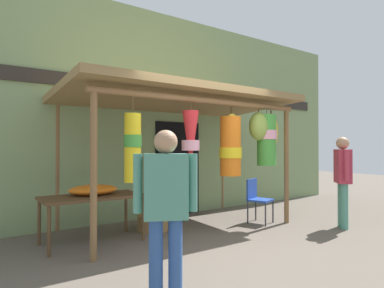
{
  "coord_description": "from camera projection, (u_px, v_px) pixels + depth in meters",
  "views": [
    {
      "loc": [
        -3.14,
        -3.94,
        1.46
      ],
      "look_at": [
        0.36,
        1.04,
        1.52
      ],
      "focal_mm": 31.11,
      "sensor_mm": 36.0,
      "label": 1
    }
  ],
  "objects": [
    {
      "name": "ground_plane",
      "position": [
        212.0,
        244.0,
        5.01
      ],
      "size": [
        30.0,
        30.0,
        0.0
      ],
      "primitive_type": "plane",
      "color": "#60564C"
    },
    {
      "name": "shop_facade",
      "position": [
        144.0,
        114.0,
        6.9
      ],
      "size": [
        11.79,
        0.29,
        4.29
      ],
      "color": "#7A9360",
      "rests_on": "ground_plane"
    },
    {
      "name": "market_stall_canopy",
      "position": [
        193.0,
        114.0,
        6.0
      ],
      "size": [
        4.27,
        2.43,
        2.46
      ],
      "color": "brown",
      "rests_on": "ground_plane"
    },
    {
      "name": "display_table",
      "position": [
        93.0,
        200.0,
        5.08
      ],
      "size": [
        1.49,
        0.76,
        0.72
      ],
      "color": "brown",
      "rests_on": "ground_plane"
    },
    {
      "name": "flower_heap_on_table",
      "position": [
        94.0,
        190.0,
        5.16
      ],
      "size": [
        0.75,
        0.52,
        0.16
      ],
      "color": "orange",
      "rests_on": "display_table"
    },
    {
      "name": "folding_chair",
      "position": [
        257.0,
        196.0,
        6.42
      ],
      "size": [
        0.51,
        0.51,
        0.84
      ],
      "color": "#2347A8",
      "rests_on": "ground_plane"
    },
    {
      "name": "wicker_basket_by_table",
      "position": [
        153.0,
        222.0,
        5.81
      ],
      "size": [
        0.53,
        0.53,
        0.28
      ],
      "primitive_type": "cylinder",
      "color": "olive",
      "rests_on": "ground_plane"
    },
    {
      "name": "vendor_in_orange",
      "position": [
        166.0,
        202.0,
        3.06
      ],
      "size": [
        0.54,
        0.37,
        1.62
      ],
      "color": "#2D5193",
      "rests_on": "ground_plane"
    },
    {
      "name": "customer_foreground",
      "position": [
        343.0,
        174.0,
        5.99
      ],
      "size": [
        0.44,
        0.45,
        1.64
      ],
      "color": "#4C8E7A",
      "rests_on": "ground_plane"
    }
  ]
}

